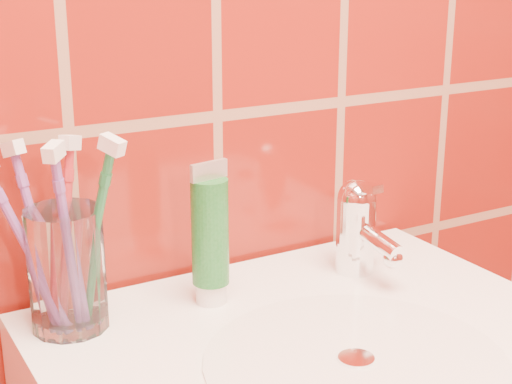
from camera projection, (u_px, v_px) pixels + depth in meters
glass_tumbler at (67, 269)px, 0.82m from camera, size 0.11×0.11×0.13m
toothpaste_tube at (210, 238)px, 0.87m from camera, size 0.05×0.04×0.17m
faucet at (358, 224)px, 0.96m from camera, size 0.05×0.11×0.12m
toothbrush_0 at (94, 236)px, 0.80m from camera, size 0.12×0.15×0.23m
toothbrush_1 at (28, 249)px, 0.80m from camera, size 0.15×0.14×0.20m
toothbrush_2 at (38, 238)px, 0.82m from camera, size 0.09×0.14×0.22m
toothbrush_3 at (66, 232)px, 0.83m from camera, size 0.11×0.10×0.21m
toothbrush_4 at (68, 242)px, 0.79m from camera, size 0.09×0.09×0.22m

